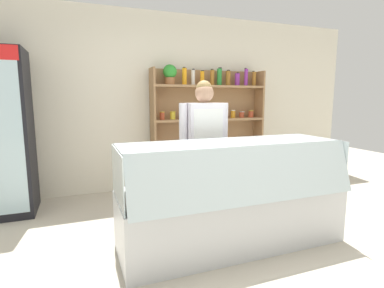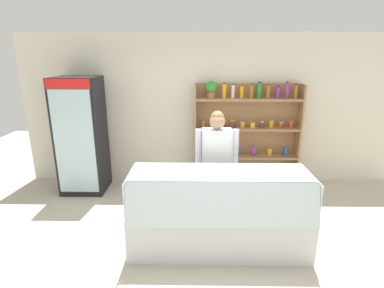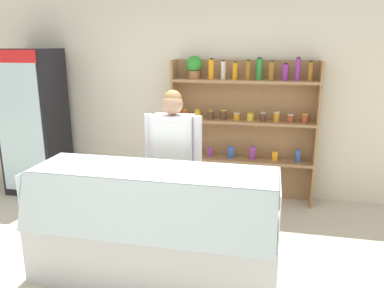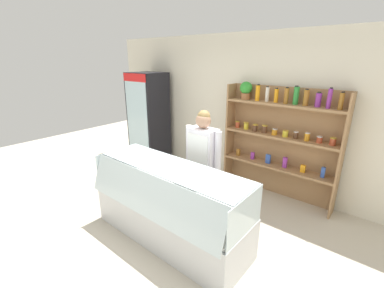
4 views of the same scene
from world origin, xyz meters
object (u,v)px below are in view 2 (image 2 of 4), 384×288
shop_clerk (216,158)px  deli_display_case (218,225)px  shelving_unit (245,128)px  drinks_fridge (81,136)px

shop_clerk → deli_display_case: bearing=-90.4°
shelving_unit → deli_display_case: shelving_unit is taller
shelving_unit → shop_clerk: shelving_unit is taller
shelving_unit → deli_display_case: size_ratio=0.89×
shelving_unit → shop_clerk: 1.41m
drinks_fridge → deli_display_case: (2.25, -1.66, -0.68)m
deli_display_case → shop_clerk: (0.01, 0.69, 0.64)m
shelving_unit → drinks_fridge: bearing=-174.0°
shelving_unit → shop_clerk: size_ratio=1.18×
shelving_unit → shop_clerk: bearing=-114.6°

